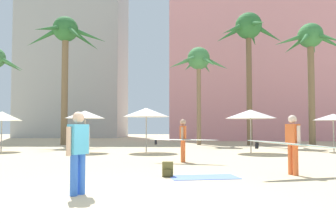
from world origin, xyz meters
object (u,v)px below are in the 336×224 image
(palm_tree_left, at_px, (199,64))
(person_near_left, at_px, (183,139))
(palm_tree_right, at_px, (66,41))
(cafe_umbrella_0, at_px, (251,114))
(beach_towel, at_px, (204,177))
(cafe_umbrella_3, at_px, (146,112))
(person_far_right, at_px, (294,143))
(palm_tree_far_right, at_px, (248,35))
(cafe_umbrella_2, at_px, (333,117))
(person_near_right, at_px, (78,149))
(cafe_umbrella_4, at_px, (2,116))
(palm_tree_far_left, at_px, (310,47))
(cafe_umbrella_1, at_px, (85,115))
(backpack, at_px, (168,169))

(palm_tree_left, height_order, person_near_left, palm_tree_left)
(palm_tree_right, height_order, cafe_umbrella_0, palm_tree_right)
(cafe_umbrella_0, xyz_separation_m, beach_towel, (-3.11, -8.91, -2.11))
(palm_tree_left, bearing_deg, cafe_umbrella_3, -112.11)
(cafe_umbrella_3, xyz_separation_m, person_far_right, (5.24, -8.64, -1.29))
(person_near_left, bearing_deg, palm_tree_far_right, 75.67)
(cafe_umbrella_2, xyz_separation_m, person_near_right, (-10.75, -12.53, -1.04))
(cafe_umbrella_3, distance_m, person_far_right, 10.18)
(cafe_umbrella_3, bearing_deg, beach_towel, -73.92)
(palm_tree_right, xyz_separation_m, cafe_umbrella_4, (-1.03, -7.37, -6.34))
(palm_tree_far_left, bearing_deg, cafe_umbrella_1, -153.35)
(cafe_umbrella_1, bearing_deg, person_near_right, -74.03)
(person_far_right, bearing_deg, cafe_umbrella_4, 124.98)
(beach_towel, relative_size, person_far_right, 0.62)
(cafe_umbrella_1, relative_size, person_near_left, 0.83)
(cafe_umbrella_1, xyz_separation_m, person_far_right, (8.65, -8.49, -1.17))
(palm_tree_left, xyz_separation_m, cafe_umbrella_4, (-11.73, -7.86, -4.49))
(cafe_umbrella_0, distance_m, person_near_right, 12.90)
(person_near_left, height_order, person_near_right, person_near_left)
(palm_tree_left, bearing_deg, person_near_right, -99.90)
(cafe_umbrella_4, distance_m, person_near_right, 14.54)
(palm_tree_far_left, xyz_separation_m, cafe_umbrella_3, (-11.97, -7.57, -5.44))
(beach_towel, bearing_deg, palm_tree_left, 87.67)
(cafe_umbrella_1, bearing_deg, person_far_right, -44.48)
(cafe_umbrella_1, height_order, backpack, cafe_umbrella_1)
(beach_towel, relative_size, person_near_right, 1.09)
(palm_tree_far_right, relative_size, cafe_umbrella_4, 4.53)
(person_near_left, bearing_deg, cafe_umbrella_1, 145.20)
(palm_tree_far_left, relative_size, palm_tree_right, 0.92)
(palm_tree_left, bearing_deg, cafe_umbrella_1, -129.00)
(palm_tree_far_left, height_order, person_far_right, palm_tree_far_left)
(cafe_umbrella_2, xyz_separation_m, cafe_umbrella_3, (-10.62, -0.93, 0.25))
(palm_tree_far_left, relative_size, palm_tree_far_right, 0.91)
(palm_tree_far_right, height_order, cafe_umbrella_3, palm_tree_far_right)
(palm_tree_far_left, distance_m, person_far_right, 18.80)
(palm_tree_left, xyz_separation_m, cafe_umbrella_0, (2.40, -8.33, -4.41))
(palm_tree_right, bearing_deg, beach_towel, -59.16)
(palm_tree_right, bearing_deg, cafe_umbrella_0, -30.89)
(palm_tree_far_right, distance_m, person_near_right, 22.07)
(cafe_umbrella_4, height_order, person_near_left, cafe_umbrella_4)
(cafe_umbrella_3, bearing_deg, cafe_umbrella_1, -177.58)
(cafe_umbrella_1, xyz_separation_m, backpack, (5.01, -8.85, -1.90))
(palm_tree_far_right, height_order, cafe_umbrella_0, palm_tree_far_right)
(beach_towel, bearing_deg, cafe_umbrella_3, 106.08)
(person_near_left, bearing_deg, cafe_umbrella_3, 119.32)
(palm_tree_right, bearing_deg, backpack, -61.68)
(palm_tree_far_right, xyz_separation_m, cafe_umbrella_0, (-1.51, -7.87, -6.59))
(palm_tree_left, relative_size, cafe_umbrella_2, 3.52)
(cafe_umbrella_0, relative_size, backpack, 6.52)
(person_far_right, bearing_deg, cafe_umbrella_0, 64.94)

